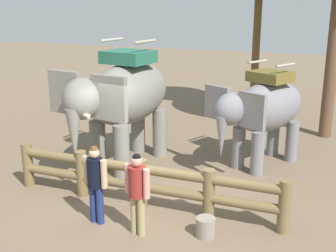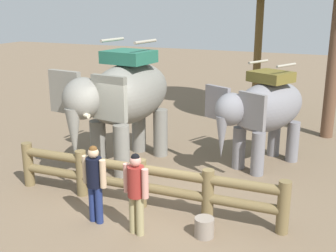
# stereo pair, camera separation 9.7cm
# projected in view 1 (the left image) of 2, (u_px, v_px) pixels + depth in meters

# --- Properties ---
(ground_plane) EXTENTS (60.00, 60.00, 0.00)m
(ground_plane) POSITION_uv_depth(u_px,v_px,m) (143.00, 205.00, 9.25)
(ground_plane) COLOR brown
(log_fence) EXTENTS (6.10, 0.38, 1.05)m
(log_fence) POSITION_uv_depth(u_px,v_px,m) (141.00, 180.00, 9.03)
(log_fence) COLOR brown
(log_fence) RESTS_ON ground
(elephant_near_left) EXTENTS (2.19, 3.90, 3.30)m
(elephant_near_left) POSITION_uv_depth(u_px,v_px,m) (124.00, 98.00, 10.95)
(elephant_near_left) COLOR gray
(elephant_near_left) RESTS_ON ground
(elephant_center) EXTENTS (2.49, 3.22, 2.74)m
(elephant_center) POSITION_uv_depth(u_px,v_px,m) (263.00, 110.00, 11.03)
(elephant_center) COLOR slate
(elephant_center) RESTS_ON ground
(tourist_woman_in_black) EXTENTS (0.55, 0.37, 1.60)m
(tourist_woman_in_black) POSITION_uv_depth(u_px,v_px,m) (137.00, 188.00, 7.85)
(tourist_woman_in_black) COLOR tan
(tourist_woman_in_black) RESTS_ON ground
(tourist_man_in_blue) EXTENTS (0.56, 0.35, 1.59)m
(tourist_man_in_blue) POSITION_uv_depth(u_px,v_px,m) (95.00, 179.00, 8.28)
(tourist_man_in_blue) COLOR navy
(tourist_man_in_blue) RESTS_ON ground
(feed_bucket) EXTENTS (0.36, 0.36, 0.37)m
(feed_bucket) POSITION_uv_depth(u_px,v_px,m) (206.00, 227.00, 7.97)
(feed_bucket) COLOR gray
(feed_bucket) RESTS_ON ground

